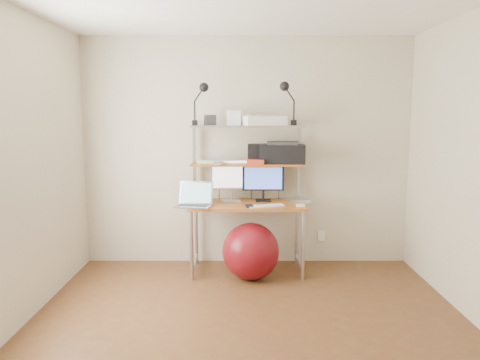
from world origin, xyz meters
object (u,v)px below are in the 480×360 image
object	(u,v)px
monitor_silver	(231,177)
exercise_ball	(251,251)
monitor_black	(263,180)
printer	(282,153)
laptop	(195,201)

from	to	relation	value
monitor_silver	exercise_ball	world-z (taller)	monitor_silver
monitor_black	printer	size ratio (longest dim) A/B	0.88
monitor_silver	laptop	bearing A→B (deg)	-151.40
monitor_silver	exercise_ball	distance (m)	0.83
monitor_black	exercise_ball	world-z (taller)	monitor_black
laptop	printer	world-z (taller)	printer
monitor_black	exercise_ball	distance (m)	0.78
monitor_silver	laptop	xyz separation A→B (m)	(-0.36, -0.28, -0.21)
monitor_silver	printer	xyz separation A→B (m)	(0.55, -0.00, 0.26)
monitor_silver	exercise_ball	xyz separation A→B (m)	(0.21, -0.37, -0.71)
laptop	exercise_ball	xyz separation A→B (m)	(0.57, -0.09, -0.50)
monitor_black	printer	world-z (taller)	printer
exercise_ball	monitor_black	bearing A→B (deg)	69.08
monitor_silver	monitor_black	world-z (taller)	monitor_silver
laptop	printer	size ratio (longest dim) A/B	0.78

